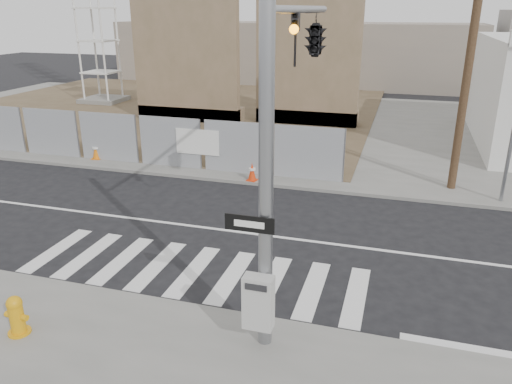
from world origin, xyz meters
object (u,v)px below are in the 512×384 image
(fire_hydrant, at_px, (16,315))
(traffic_cone_d, at_px, (252,172))
(signal_pole, at_px, (302,77))
(traffic_cone_c, at_px, (96,150))
(traffic_cone_b, at_px, (50,143))

(fire_hydrant, height_order, traffic_cone_d, fire_hydrant)
(signal_pole, height_order, fire_hydrant, signal_pole)
(traffic_cone_c, bearing_deg, signal_pole, -34.77)
(signal_pole, distance_m, traffic_cone_c, 13.13)
(traffic_cone_b, xyz_separation_m, traffic_cone_d, (9.84, -1.26, -0.02))
(signal_pole, distance_m, traffic_cone_b, 15.52)
(signal_pole, relative_size, fire_hydrant, 8.47)
(fire_hydrant, height_order, traffic_cone_c, fire_hydrant)
(fire_hydrant, distance_m, traffic_cone_b, 14.06)
(fire_hydrant, bearing_deg, traffic_cone_d, 85.96)
(fire_hydrant, bearing_deg, traffic_cone_b, 130.79)
(fire_hydrant, xyz_separation_m, traffic_cone_d, (1.67, 10.18, -0.08))
(signal_pole, bearing_deg, traffic_cone_c, 145.23)
(signal_pole, relative_size, traffic_cone_b, 9.60)
(traffic_cone_c, xyz_separation_m, traffic_cone_d, (7.16, -0.81, -0.03))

